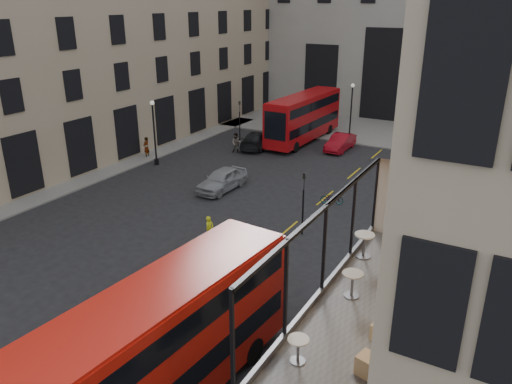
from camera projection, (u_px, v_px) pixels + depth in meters
The scene contains 30 objects.
ground at pixel (194, 361), 18.98m from camera, with size 140.00×140.00×0.00m, color black.
host_frontage at pixel (364, 373), 15.17m from camera, with size 3.00×11.00×4.50m, color tan.
cafe_floor at pixel (370, 309), 14.34m from camera, with size 3.00×10.00×0.10m, color slate.
building_left at pixel (74, 17), 43.48m from camera, with size 14.60×50.60×22.00m.
gateway at pixel (405, 31), 56.77m from camera, with size 35.00×10.60×18.00m.
pavement_far at pixel (362, 129), 52.51m from camera, with size 40.00×12.00×0.12m, color slate.
pavement_left at pixel (56, 175), 38.82m from camera, with size 8.00×48.00×0.12m, color slate.
traffic_light_near at pixel (303, 196), 28.29m from camera, with size 0.16×0.20×3.80m.
traffic_light_far at pixel (240, 116), 47.70m from camera, with size 0.16×0.20×3.80m.
street_lamp_a at pixel (155, 137), 40.53m from camera, with size 0.36×0.36×5.33m.
street_lamp_b at pixel (351, 114), 48.43m from camera, with size 0.36×0.36×5.33m.
bus_near at pixel (155, 347), 15.76m from camera, with size 3.51×11.72×4.61m.
bus_far at pixel (304, 115), 47.38m from camera, with size 2.90×11.22×4.45m.
car_a at pixel (222, 180), 35.68m from camera, with size 1.85×4.60×1.57m, color gray.
car_b at pixel (340, 142), 45.10m from camera, with size 1.54×4.41×1.45m, color maroon.
car_c at pixel (257, 140), 45.88m from camera, with size 2.08×5.11×1.48m, color black.
bicycle at pixel (332, 198), 33.39m from camera, with size 0.53×1.52×0.80m, color gray.
cyclist at pixel (210, 229), 28.03m from camera, with size 0.56×0.37×1.54m, color #CDD616.
pedestrian_a at pixel (236, 143), 44.27m from camera, with size 0.87×0.68×1.80m, color gray.
pedestrian_b at pixel (296, 129), 48.86m from camera, with size 1.23×0.71×1.91m, color gray.
pedestrian_c at pixel (404, 148), 42.91m from camera, with size 1.05×0.44×1.79m, color gray.
pedestrian_d at pixel (433, 143), 44.68m from camera, with size 0.78×0.51×1.61m, color gray.
pedestrian_e at pixel (146, 148), 42.88m from camera, with size 0.67×0.44×1.82m, color gray.
cafe_table_near at pixel (298, 346), 12.03m from camera, with size 0.53×0.53×0.67m.
cafe_table_mid at pixel (352, 281), 14.68m from camera, with size 0.63×0.63×0.79m.
cafe_table_far at pixel (364, 242), 16.92m from camera, with size 0.69×0.69×0.86m.
cafe_chair_a at pixel (369, 364), 11.68m from camera, with size 0.56×0.56×0.94m.
cafe_chair_b at pixel (381, 331), 12.88m from camera, with size 0.50×0.50×0.85m.
cafe_chair_c at pixel (405, 314), 13.59m from camera, with size 0.46×0.46×0.81m.
cafe_chair_d at pixel (426, 264), 16.14m from camera, with size 0.45×0.45×0.81m.
Camera 1 is at (9.65, -12.18, 12.88)m, focal length 35.00 mm.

